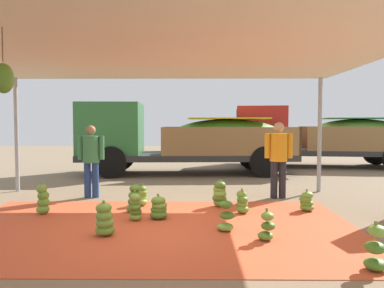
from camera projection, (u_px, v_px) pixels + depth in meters
The scene contains 19 objects.
ground_plane at pixel (167, 194), 9.08m from camera, with size 40.00×40.00×0.00m, color #7F6B51.
tarp_orange at pixel (153, 227), 6.08m from camera, with size 6.70×4.09×0.01m, color #D1512D.
tent_canopy at pixel (151, 52), 5.84m from camera, with size 8.00×7.00×2.91m.
banana_bunch_0 at pixel (307, 202), 7.22m from camera, with size 0.36×0.35×0.43m.
banana_bunch_1 at pixel (43, 200), 6.97m from camera, with size 0.32×0.32×0.59m.
banana_bunch_2 at pixel (226, 217), 5.89m from camera, with size 0.32×0.32×0.53m.
banana_bunch_3 at pixel (134, 199), 7.11m from camera, with size 0.37×0.36×0.57m.
banana_bunch_4 at pixel (141, 196), 7.71m from camera, with size 0.32×0.35×0.45m.
banana_bunch_5 at pixel (159, 208), 6.62m from camera, with size 0.44×0.45×0.44m.
banana_bunch_6 at pixel (135, 208), 6.48m from camera, with size 0.31×0.32×0.53m.
banana_bunch_7 at pixel (242, 203), 7.03m from camera, with size 0.31×0.33×0.47m.
banana_bunch_8 at pixel (267, 227), 5.38m from camera, with size 0.29×0.29×0.48m.
banana_bunch_9 at pixel (220, 195), 7.59m from camera, with size 0.43×0.41×0.55m.
banana_bunch_10 at pixel (104, 220), 5.62m from camera, with size 0.41×0.41×0.54m.
banana_bunch_11 at pixel (376, 250), 4.27m from camera, with size 0.36×0.36×0.58m.
cargo_truck_main at pixel (181, 138), 12.72m from camera, with size 7.28×2.60×2.40m.
cargo_truck_far at pixel (318, 136), 14.87m from camera, with size 7.10×3.21×2.40m.
worker_0 at pixel (91, 156), 8.53m from camera, with size 0.61×0.37×1.67m.
worker_1 at pixel (279, 154), 8.47m from camera, with size 0.64×0.39×1.74m.
Camera 1 is at (0.69, -6.00, 1.69)m, focal length 34.81 mm.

